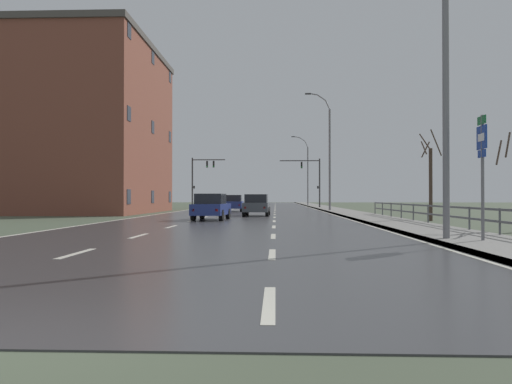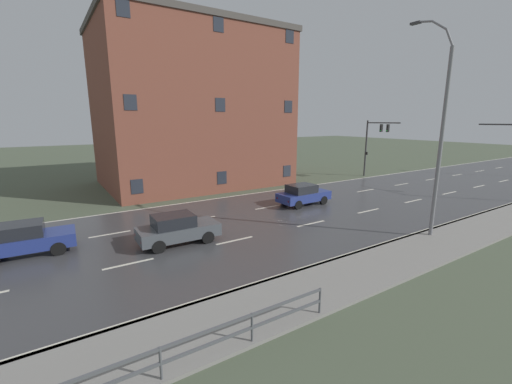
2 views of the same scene
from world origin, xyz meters
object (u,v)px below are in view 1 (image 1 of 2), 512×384
(highway_sign, at_px, (482,161))
(street_lamp_midground, at_px, (328,153))
(street_lamp_distant, at_px, (307,172))
(car_near_left, at_px, (233,203))
(brick_building, at_px, (83,129))
(street_lamp_foreground, at_px, (442,61))
(car_mid_centre, at_px, (211,207))
(traffic_signal_left, at_px, (200,174))
(car_near_right, at_px, (257,205))
(traffic_signal_right, at_px, (312,176))

(highway_sign, bearing_deg, street_lamp_midground, 91.60)
(street_lamp_distant, xyz_separation_m, car_near_left, (-8.99, -33.99, -4.68))
(street_lamp_midground, bearing_deg, brick_building, -168.13)
(street_lamp_foreground, height_order, car_near_left, street_lamp_foreground)
(car_mid_centre, bearing_deg, brick_building, 136.46)
(highway_sign, bearing_deg, car_near_left, 107.20)
(street_lamp_distant, xyz_separation_m, traffic_signal_left, (-14.37, -19.35, -1.26))
(street_lamp_distant, bearing_deg, car_near_right, -98.12)
(brick_building, bearing_deg, street_lamp_midground, 11.87)
(street_lamp_foreground, xyz_separation_m, traffic_signal_left, (-14.41, 46.09, -1.29))
(traffic_signal_left, bearing_deg, car_near_left, -69.85)
(traffic_signal_left, distance_m, car_mid_centre, 32.65)
(traffic_signal_right, height_order, brick_building, brick_building)
(traffic_signal_right, bearing_deg, brick_building, -138.49)
(street_lamp_midground, distance_m, traffic_signal_right, 14.59)
(street_lamp_midground, xyz_separation_m, traffic_signal_left, (-14.40, 13.37, -1.37))
(traffic_signal_left, bearing_deg, car_mid_centre, -80.19)
(traffic_signal_right, bearing_deg, street_lamp_midground, -88.19)
(street_lamp_distant, xyz_separation_m, highway_sign, (0.97, -66.15, -3.08))
(street_lamp_foreground, bearing_deg, street_lamp_distant, 90.04)
(car_near_left, height_order, car_near_right, same)
(car_near_left, xyz_separation_m, car_near_right, (2.61, -10.77, 0.00))
(street_lamp_midground, distance_m, brick_building, 22.65)
(traffic_signal_right, distance_m, brick_building, 29.08)
(traffic_signal_right, xyz_separation_m, car_mid_centre, (-8.41, -33.13, -3.26))
(traffic_signal_right, relative_size, car_mid_centre, 1.48)
(car_mid_centre, height_order, brick_building, brick_building)
(traffic_signal_left, relative_size, brick_building, 0.37)
(traffic_signal_right, bearing_deg, highway_sign, -88.34)
(car_near_right, xyz_separation_m, brick_building, (-15.67, 7.39, 6.58))
(car_near_left, distance_m, car_near_right, 11.08)
(traffic_signal_right, distance_m, traffic_signal_left, 13.99)
(highway_sign, distance_m, traffic_signal_right, 47.99)
(street_lamp_distant, relative_size, traffic_signal_right, 1.82)
(highway_sign, relative_size, car_mid_centre, 0.89)
(traffic_signal_right, bearing_deg, street_lamp_foreground, -89.43)
(traffic_signal_right, relative_size, car_near_right, 1.49)
(street_lamp_distant, bearing_deg, traffic_signal_left, -126.59)
(street_lamp_foreground, distance_m, highway_sign, 3.33)
(car_mid_centre, bearing_deg, traffic_signal_left, 102.85)
(highway_sign, height_order, car_near_left, highway_sign)
(car_mid_centre, height_order, car_near_right, same)
(street_lamp_distant, distance_m, car_near_left, 35.47)
(traffic_signal_left, bearing_deg, street_lamp_distant, 53.41)
(street_lamp_distant, xyz_separation_m, traffic_signal_right, (-0.42, -18.21, -1.42))
(highway_sign, relative_size, car_near_right, 0.90)
(brick_building, bearing_deg, highway_sign, -51.35)
(traffic_signal_right, distance_m, car_near_left, 18.24)
(car_near_left, bearing_deg, street_lamp_distant, 74.15)
(street_lamp_foreground, height_order, street_lamp_midground, street_lamp_midground)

